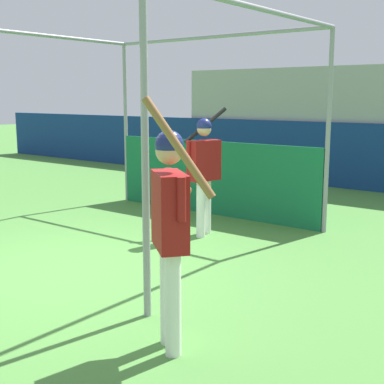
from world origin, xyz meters
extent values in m
plane|color=#477F38|center=(0.00, 0.00, 0.00)|extent=(60.00, 60.00, 0.00)
cube|color=navy|center=(0.00, 7.54, 0.73)|extent=(24.00, 0.12, 1.47)
cube|color=#9E9E99|center=(0.00, 8.80, 1.36)|extent=(8.15, 2.40, 2.72)
cube|color=#195B33|center=(-3.30, 8.00, 1.52)|extent=(0.45, 0.40, 0.10)
cube|color=#195B33|center=(-3.30, 8.18, 1.75)|extent=(0.45, 0.06, 0.40)
cube|color=#195B33|center=(-2.75, 8.00, 1.52)|extent=(0.45, 0.40, 0.10)
cube|color=#195B33|center=(-2.75, 8.18, 1.75)|extent=(0.45, 0.06, 0.40)
cube|color=#195B33|center=(-2.20, 8.00, 1.52)|extent=(0.45, 0.40, 0.10)
cube|color=#195B33|center=(-2.20, 8.18, 1.75)|extent=(0.45, 0.06, 0.40)
cube|color=#195B33|center=(-1.65, 8.00, 1.52)|extent=(0.45, 0.40, 0.10)
cube|color=#195B33|center=(-1.65, 8.18, 1.75)|extent=(0.45, 0.06, 0.40)
cube|color=#195B33|center=(-1.10, 8.00, 1.52)|extent=(0.45, 0.40, 0.10)
cube|color=#195B33|center=(-1.10, 8.18, 1.75)|extent=(0.45, 0.06, 0.40)
cube|color=#195B33|center=(-0.55, 8.00, 1.52)|extent=(0.45, 0.40, 0.10)
cube|color=#195B33|center=(-0.55, 8.18, 1.75)|extent=(0.45, 0.06, 0.40)
cube|color=#195B33|center=(0.00, 8.00, 1.52)|extent=(0.45, 0.40, 0.10)
cube|color=#195B33|center=(0.00, 8.18, 1.75)|extent=(0.45, 0.06, 0.40)
cube|color=#195B33|center=(0.55, 8.00, 1.52)|extent=(0.45, 0.40, 0.10)
cube|color=#195B33|center=(0.55, 8.18, 1.75)|extent=(0.45, 0.06, 0.40)
cube|color=#195B33|center=(-3.30, 8.80, 1.92)|extent=(0.45, 0.40, 0.10)
cube|color=#195B33|center=(-3.30, 8.98, 2.15)|extent=(0.45, 0.06, 0.40)
cube|color=#195B33|center=(-2.75, 8.80, 1.92)|extent=(0.45, 0.40, 0.10)
cube|color=#195B33|center=(-2.75, 8.98, 2.15)|extent=(0.45, 0.06, 0.40)
cube|color=#195B33|center=(-2.20, 8.80, 1.92)|extent=(0.45, 0.40, 0.10)
cube|color=#195B33|center=(-2.20, 8.98, 2.15)|extent=(0.45, 0.06, 0.40)
cube|color=#195B33|center=(-1.65, 8.80, 1.92)|extent=(0.45, 0.40, 0.10)
cube|color=#195B33|center=(-1.65, 8.98, 2.15)|extent=(0.45, 0.06, 0.40)
cube|color=#195B33|center=(-1.10, 8.80, 1.92)|extent=(0.45, 0.40, 0.10)
cube|color=#195B33|center=(-1.10, 8.98, 2.15)|extent=(0.45, 0.06, 0.40)
cube|color=#195B33|center=(-0.55, 8.80, 1.92)|extent=(0.45, 0.40, 0.10)
cube|color=#195B33|center=(-0.55, 8.98, 2.15)|extent=(0.45, 0.06, 0.40)
cube|color=#195B33|center=(0.00, 8.80, 1.92)|extent=(0.45, 0.40, 0.10)
cube|color=#195B33|center=(0.00, 8.98, 2.15)|extent=(0.45, 0.06, 0.40)
cube|color=#195B33|center=(0.55, 8.80, 1.92)|extent=(0.45, 0.40, 0.10)
cube|color=#195B33|center=(0.55, 8.98, 2.15)|extent=(0.45, 0.06, 0.40)
cube|color=#195B33|center=(-3.30, 9.60, 2.32)|extent=(0.45, 0.40, 0.10)
cube|color=#195B33|center=(-3.30, 9.78, 2.55)|extent=(0.45, 0.06, 0.40)
cube|color=#195B33|center=(-2.75, 9.60, 2.32)|extent=(0.45, 0.40, 0.10)
cube|color=#195B33|center=(-2.75, 9.78, 2.55)|extent=(0.45, 0.06, 0.40)
cube|color=#195B33|center=(-2.20, 9.60, 2.32)|extent=(0.45, 0.40, 0.10)
cube|color=#195B33|center=(-2.20, 9.78, 2.55)|extent=(0.45, 0.06, 0.40)
cube|color=#195B33|center=(-1.65, 9.60, 2.32)|extent=(0.45, 0.40, 0.10)
cube|color=#195B33|center=(-1.65, 9.78, 2.55)|extent=(0.45, 0.06, 0.40)
cube|color=#195B33|center=(-1.10, 9.60, 2.32)|extent=(0.45, 0.40, 0.10)
cube|color=#195B33|center=(-1.10, 9.78, 2.55)|extent=(0.45, 0.06, 0.40)
cube|color=#195B33|center=(-0.55, 9.60, 2.32)|extent=(0.45, 0.40, 0.10)
cube|color=#195B33|center=(-0.55, 9.78, 2.55)|extent=(0.45, 0.06, 0.40)
cube|color=#195B33|center=(0.00, 9.60, 2.32)|extent=(0.45, 0.40, 0.10)
cube|color=#195B33|center=(0.00, 9.78, 2.55)|extent=(0.45, 0.06, 0.40)
cylinder|color=gray|center=(1.62, -0.46, 1.51)|extent=(0.07, 0.07, 3.03)
cylinder|color=gray|center=(-2.56, 3.54, 1.51)|extent=(0.07, 0.07, 3.03)
cylinder|color=gray|center=(1.62, 3.54, 1.51)|extent=(0.07, 0.07, 3.03)
cylinder|color=gray|center=(-2.56, 1.54, 3.03)|extent=(0.06, 4.00, 0.06)
cylinder|color=gray|center=(1.62, 1.54, 3.03)|extent=(0.06, 4.00, 0.06)
cylinder|color=gray|center=(-0.47, 3.54, 3.03)|extent=(4.19, 0.06, 0.06)
cube|color=#14663D|center=(-0.47, 3.52, 0.64)|extent=(4.12, 0.03, 1.29)
cylinder|color=white|center=(0.31, 2.15, 0.41)|extent=(0.16, 0.16, 0.83)
cylinder|color=white|center=(0.24, 2.39, 0.41)|extent=(0.16, 0.16, 0.83)
cube|color=maroon|center=(0.28, 2.27, 1.12)|extent=(0.32, 0.53, 0.59)
sphere|color=tan|center=(0.28, 2.27, 1.58)|extent=(0.21, 0.21, 0.21)
sphere|color=navy|center=(0.28, 2.27, 1.63)|extent=(0.22, 0.22, 0.22)
cylinder|color=maroon|center=(0.18, 2.03, 1.26)|extent=(0.08, 0.08, 0.32)
cylinder|color=maroon|center=(0.29, 2.53, 1.26)|extent=(0.08, 0.08, 0.32)
cylinder|color=black|center=(0.05, 2.61, 1.61)|extent=(0.34, 0.70, 0.54)
sphere|color=black|center=(0.37, 2.47, 1.37)|extent=(0.08, 0.08, 0.08)
cylinder|color=white|center=(2.15, -0.77, 0.43)|extent=(0.18, 0.18, 0.86)
cylinder|color=white|center=(2.32, -0.91, 0.43)|extent=(0.18, 0.18, 0.86)
cube|color=maroon|center=(2.23, -0.84, 1.16)|extent=(0.51, 0.47, 0.61)
sphere|color=tan|center=(2.23, -0.84, 1.63)|extent=(0.21, 0.21, 0.21)
sphere|color=navy|center=(2.23, -0.84, 1.68)|extent=(0.23, 0.23, 0.23)
cylinder|color=maroon|center=(2.06, -0.65, 1.30)|extent=(0.10, 0.10, 0.33)
cylinder|color=maroon|center=(2.45, -0.97, 1.30)|extent=(0.10, 0.10, 0.33)
cylinder|color=brown|center=(2.51, -1.07, 1.69)|extent=(0.50, 0.29, 0.72)
sphere|color=brown|center=(2.41, -0.86, 1.35)|extent=(0.08, 0.08, 0.08)
camera|label=1|loc=(4.88, -3.98, 2.05)|focal=50.00mm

